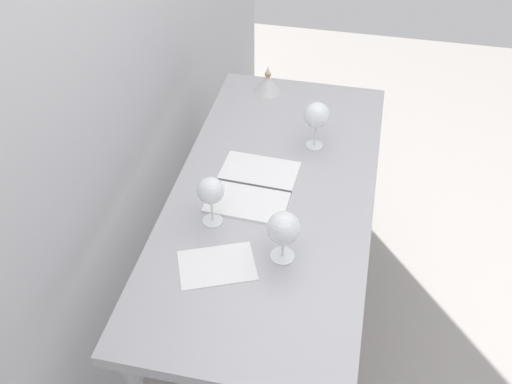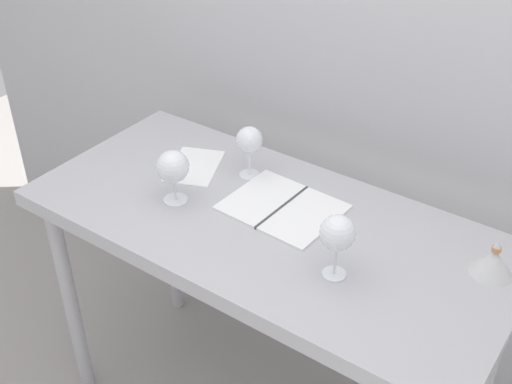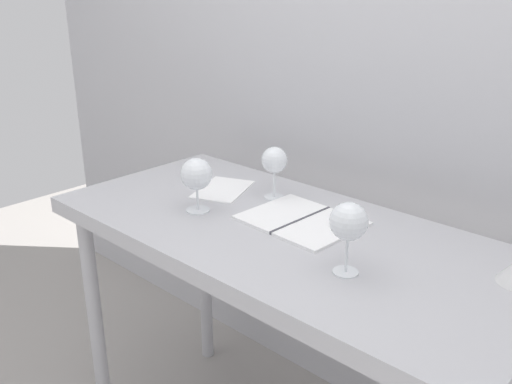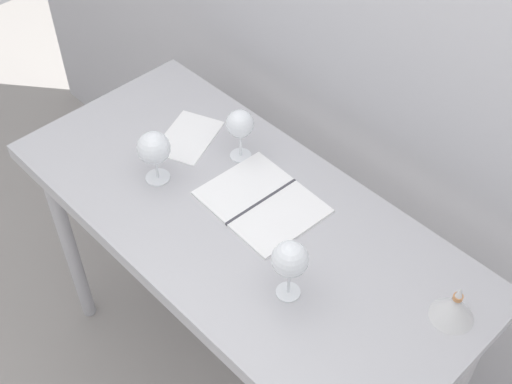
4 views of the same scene
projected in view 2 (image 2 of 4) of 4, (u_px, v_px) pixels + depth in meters
back_wall at (361, 31)px, 1.94m from camera, size 3.80×0.04×2.60m
steel_counter at (266, 248)px, 1.89m from camera, size 1.40×0.65×0.90m
wine_glass_far_left at (249, 141)px, 1.95m from camera, size 0.08×0.08×0.17m
wine_glass_near_left at (173, 168)px, 1.84m from camera, size 0.10×0.10×0.16m
wine_glass_near_right at (337, 234)px, 1.56m from camera, size 0.09×0.09×0.18m
open_notebook at (283, 207)px, 1.87m from camera, size 0.33×0.27×0.01m
tasting_sheet_upper at (194, 166)px, 2.06m from camera, size 0.22×0.26×0.00m
decanter_funnel at (493, 262)px, 1.62m from camera, size 0.11×0.11×0.11m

